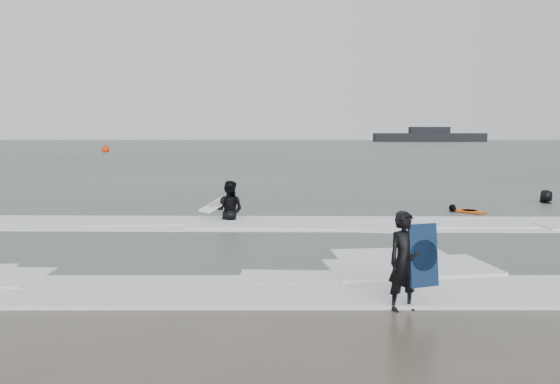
{
  "coord_description": "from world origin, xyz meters",
  "views": [
    {
      "loc": [
        0.24,
        -9.59,
        2.72
      ],
      "look_at": [
        0.0,
        5.0,
        1.1
      ],
      "focal_mm": 35.0,
      "sensor_mm": 36.0,
      "label": 1
    }
  ],
  "objects_px": {
    "surfer_centre": "(403,310)",
    "surfer_wading": "(230,222)",
    "surfer_right_far": "(546,205)",
    "vessel_horizon": "(429,136)",
    "buoy": "(105,149)",
    "surfer_right_near": "(453,214)"
  },
  "relations": [
    {
      "from": "surfer_centre",
      "to": "surfer_wading",
      "type": "relative_size",
      "value": 0.85
    },
    {
      "from": "surfer_centre",
      "to": "surfer_right_far",
      "type": "bearing_deg",
      "value": 34.38
    },
    {
      "from": "surfer_right_far",
      "to": "vessel_horizon",
      "type": "xyz_separation_m",
      "value": [
        27.11,
        123.76,
        1.45
      ]
    },
    {
      "from": "surfer_centre",
      "to": "buoy",
      "type": "bearing_deg",
      "value": 89.43
    },
    {
      "from": "surfer_wading",
      "to": "surfer_right_far",
      "type": "height_order",
      "value": "surfer_wading"
    },
    {
      "from": "vessel_horizon",
      "to": "buoy",
      "type": "bearing_deg",
      "value": -129.38
    },
    {
      "from": "surfer_right_far",
      "to": "surfer_centre",
      "type": "bearing_deg",
      "value": 8.73
    },
    {
      "from": "buoy",
      "to": "vessel_horizon",
      "type": "distance_m",
      "value": 95.41
    },
    {
      "from": "surfer_right_near",
      "to": "surfer_right_far",
      "type": "relative_size",
      "value": 0.86
    },
    {
      "from": "surfer_wading",
      "to": "surfer_right_near",
      "type": "height_order",
      "value": "surfer_wading"
    },
    {
      "from": "surfer_right_near",
      "to": "vessel_horizon",
      "type": "distance_m",
      "value": 129.9
    },
    {
      "from": "surfer_centre",
      "to": "vessel_horizon",
      "type": "height_order",
      "value": "vessel_horizon"
    },
    {
      "from": "vessel_horizon",
      "to": "surfer_right_near",
      "type": "bearing_deg",
      "value": -103.93
    },
    {
      "from": "surfer_wading",
      "to": "buoy",
      "type": "height_order",
      "value": "buoy"
    },
    {
      "from": "surfer_right_near",
      "to": "buoy",
      "type": "relative_size",
      "value": 0.89
    },
    {
      "from": "surfer_wading",
      "to": "surfer_right_far",
      "type": "distance_m",
      "value": 12.16
    },
    {
      "from": "surfer_centre",
      "to": "surfer_right_near",
      "type": "bearing_deg",
      "value": 46.64
    },
    {
      "from": "surfer_right_near",
      "to": "surfer_right_far",
      "type": "xyz_separation_m",
      "value": [
        4.16,
        2.31,
        0.0
      ]
    },
    {
      "from": "surfer_right_near",
      "to": "surfer_centre",
      "type": "bearing_deg",
      "value": 14.14
    },
    {
      "from": "surfer_centre",
      "to": "vessel_horizon",
      "type": "bearing_deg",
      "value": 52.69
    },
    {
      "from": "surfer_centre",
      "to": "surfer_wading",
      "type": "bearing_deg",
      "value": 90.97
    },
    {
      "from": "surfer_right_near",
      "to": "buoy",
      "type": "height_order",
      "value": "buoy"
    }
  ]
}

